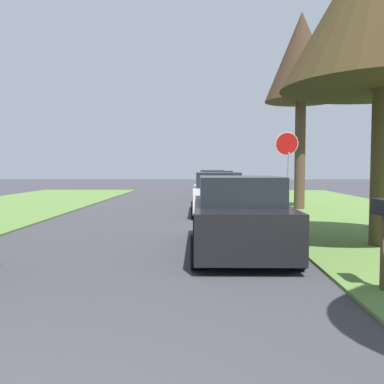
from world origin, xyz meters
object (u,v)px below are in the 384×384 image
at_px(parked_sedan_navy, 217,186).
at_px(parked_sedan_silver, 212,182).
at_px(parked_sedan_black, 238,217).
at_px(parked_sedan_white, 217,195).
at_px(stop_sign_far, 287,155).
at_px(street_tree_right_mid_b, 301,59).

distance_m(parked_sedan_navy, parked_sedan_silver, 6.67).
bearing_deg(parked_sedan_navy, parked_sedan_black, -89.96).
relative_size(parked_sedan_white, parked_sedan_navy, 1.00).
relative_size(stop_sign_far, parked_sedan_white, 0.67).
distance_m(parked_sedan_white, parked_sedan_silver, 13.83).
xyz_separation_m(stop_sign_far, parked_sedan_navy, (-2.19, 8.29, -1.45)).
distance_m(parked_sedan_black, parked_sedan_navy, 14.22).
bearing_deg(parked_sedan_navy, street_tree_right_mid_b, -60.27).
bearing_deg(parked_sedan_silver, stop_sign_far, -81.10).
bearing_deg(parked_sedan_navy, parked_sedan_white, -91.59).
distance_m(stop_sign_far, street_tree_right_mid_b, 4.87).
xyz_separation_m(parked_sedan_white, parked_sedan_silver, (0.05, 13.83, 0.00)).
xyz_separation_m(street_tree_right_mid_b, parked_sedan_black, (-3.23, -8.55, -5.42)).
bearing_deg(street_tree_right_mid_b, stop_sign_far, -111.79).
bearing_deg(parked_sedan_white, parked_sedan_navy, 88.41).
height_order(parked_sedan_black, parked_sedan_silver, same).
bearing_deg(parked_sedan_navy, parked_sedan_silver, 91.29).
xyz_separation_m(stop_sign_far, street_tree_right_mid_b, (1.05, 2.62, 3.97)).
relative_size(stop_sign_far, street_tree_right_mid_b, 0.37).
bearing_deg(parked_sedan_silver, parked_sedan_white, -90.20).
relative_size(street_tree_right_mid_b, parked_sedan_navy, 1.81).
relative_size(parked_sedan_black, parked_sedan_silver, 1.00).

